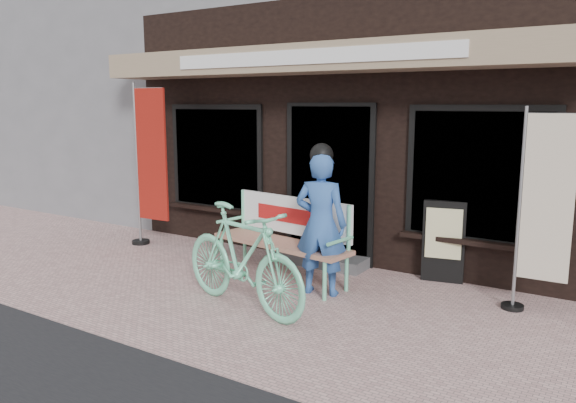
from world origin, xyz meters
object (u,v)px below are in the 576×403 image
Objects in this scene: bench at (286,232)px; menu_stand at (444,241)px; bicycle at (242,258)px; person at (321,221)px; nobori_cream at (542,209)px; nobori_red at (149,163)px.

bench is 1.93× the size of menu_stand.
bench is 1.04× the size of bicycle.
person reaches higher than menu_stand.
bench is at bearing -162.48° from menu_stand.
nobori_cream reaches higher than person.
menu_stand is at bearing -22.41° from bicycle.
bicycle is at bearing -137.74° from menu_stand.
bicycle is 3.26m from nobori_red.
person is 0.70× the size of nobori_red.
person is at bearing -12.31° from nobori_red.
menu_stand is (1.52, 2.09, -0.05)m from bicycle.
nobori_red is at bearing 76.89° from bicycle.
person is at bearing -164.59° from nobori_cream.
nobori_cream is at bearing 17.09° from bench.
bicycle is at bearing -72.57° from bench.
bicycle is at bearing -151.21° from nobori_cream.
bench is 0.79× the size of nobori_red.
person is 0.93× the size of bicycle.
menu_stand is at bearing 35.26° from person.
nobori_cream is at bearing 3.92° from person.
nobori_cream is (2.68, 1.57, 0.55)m from bicycle.
nobori_red is (-3.29, 0.54, 0.43)m from person.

